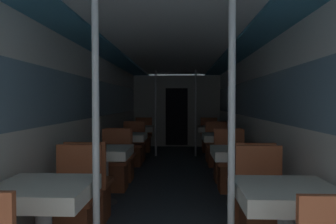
% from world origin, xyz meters
% --- Properties ---
extents(wall_left, '(0.05, 10.44, 2.07)m').
position_xyz_m(wall_left, '(-1.28, 3.82, 1.08)').
color(wall_left, silver).
rests_on(wall_left, ground_plane).
extents(wall_right, '(0.05, 10.44, 2.07)m').
position_xyz_m(wall_right, '(1.28, 3.82, 1.08)').
color(wall_right, silver).
rests_on(wall_right, ground_plane).
extents(ceiling_panel, '(2.56, 10.44, 0.07)m').
position_xyz_m(ceiling_panel, '(0.00, 3.82, 2.11)').
color(ceiling_panel, silver).
rests_on(ceiling_panel, wall_left).
extents(bulkhead_far, '(2.51, 0.09, 2.07)m').
position_xyz_m(bulkhead_far, '(0.00, 8.12, 1.03)').
color(bulkhead_far, '#A8A8A3').
rests_on(bulkhead_far, ground_plane).
extents(dining_table_left_0, '(0.68, 0.68, 0.71)m').
position_xyz_m(dining_table_left_0, '(-0.86, 0.88, 0.60)').
color(dining_table_left_0, '#4C4C51').
rests_on(dining_table_left_0, ground_plane).
extents(chair_left_far_0, '(0.43, 0.43, 0.89)m').
position_xyz_m(chair_left_far_0, '(-0.86, 1.53, 0.28)').
color(chair_left_far_0, brown).
rests_on(chair_left_far_0, ground_plane).
extents(support_pole_left_0, '(0.05, 0.05, 2.07)m').
position_xyz_m(support_pole_left_0, '(-0.48, 0.88, 1.03)').
color(support_pole_left_0, silver).
rests_on(support_pole_left_0, ground_plane).
extents(dining_table_left_1, '(0.68, 0.68, 0.71)m').
position_xyz_m(dining_table_left_1, '(-0.86, 2.72, 0.60)').
color(dining_table_left_1, '#4C4C51').
rests_on(dining_table_left_1, ground_plane).
extents(chair_left_near_1, '(0.43, 0.43, 0.89)m').
position_xyz_m(chair_left_near_1, '(-0.86, 2.07, 0.28)').
color(chair_left_near_1, brown).
rests_on(chair_left_near_1, ground_plane).
extents(chair_left_far_1, '(0.43, 0.43, 0.89)m').
position_xyz_m(chair_left_far_1, '(-0.86, 3.37, 0.28)').
color(chair_left_far_1, brown).
rests_on(chair_left_far_1, ground_plane).
extents(dining_table_left_2, '(0.68, 0.68, 0.71)m').
position_xyz_m(dining_table_left_2, '(-0.86, 4.56, 0.60)').
color(dining_table_left_2, '#4C4C51').
rests_on(dining_table_left_2, ground_plane).
extents(chair_left_near_2, '(0.43, 0.43, 0.89)m').
position_xyz_m(chair_left_near_2, '(-0.86, 3.91, 0.28)').
color(chair_left_near_2, brown).
rests_on(chair_left_near_2, ground_plane).
extents(chair_left_far_2, '(0.43, 0.43, 0.89)m').
position_xyz_m(chair_left_far_2, '(-0.86, 5.21, 0.28)').
color(chair_left_far_2, brown).
rests_on(chair_left_far_2, ground_plane).
extents(dining_table_left_3, '(0.68, 0.68, 0.71)m').
position_xyz_m(dining_table_left_3, '(-0.86, 6.40, 0.60)').
color(dining_table_left_3, '#4C4C51').
rests_on(dining_table_left_3, ground_plane).
extents(chair_left_near_3, '(0.43, 0.43, 0.89)m').
position_xyz_m(chair_left_near_3, '(-0.86, 5.75, 0.28)').
color(chair_left_near_3, brown).
rests_on(chair_left_near_3, ground_plane).
extents(chair_left_far_3, '(0.43, 0.43, 0.89)m').
position_xyz_m(chair_left_far_3, '(-0.86, 7.05, 0.28)').
color(chair_left_far_3, brown).
rests_on(chair_left_far_3, ground_plane).
extents(support_pole_left_3, '(0.05, 0.05, 2.07)m').
position_xyz_m(support_pole_left_3, '(-0.48, 6.40, 1.03)').
color(support_pole_left_3, silver).
rests_on(support_pole_left_3, ground_plane).
extents(dining_table_right_0, '(0.68, 0.68, 0.71)m').
position_xyz_m(dining_table_right_0, '(0.86, 0.88, 0.60)').
color(dining_table_right_0, '#4C4C51').
rests_on(dining_table_right_0, ground_plane).
extents(chair_right_far_0, '(0.43, 0.43, 0.89)m').
position_xyz_m(chair_right_far_0, '(0.86, 1.53, 0.28)').
color(chair_right_far_0, brown).
rests_on(chair_right_far_0, ground_plane).
extents(support_pole_right_0, '(0.05, 0.05, 2.07)m').
position_xyz_m(support_pole_right_0, '(0.48, 0.88, 1.03)').
color(support_pole_right_0, silver).
rests_on(support_pole_right_0, ground_plane).
extents(dining_table_right_1, '(0.68, 0.68, 0.71)m').
position_xyz_m(dining_table_right_1, '(0.86, 2.72, 0.60)').
color(dining_table_right_1, '#4C4C51').
rests_on(dining_table_right_1, ground_plane).
extents(chair_right_near_1, '(0.43, 0.43, 0.89)m').
position_xyz_m(chair_right_near_1, '(0.86, 2.07, 0.28)').
color(chair_right_near_1, brown).
rests_on(chair_right_near_1, ground_plane).
extents(chair_right_far_1, '(0.43, 0.43, 0.89)m').
position_xyz_m(chair_right_far_1, '(0.86, 3.37, 0.28)').
color(chair_right_far_1, brown).
rests_on(chair_right_far_1, ground_plane).
extents(dining_table_right_2, '(0.68, 0.68, 0.71)m').
position_xyz_m(dining_table_right_2, '(0.86, 4.56, 0.60)').
color(dining_table_right_2, '#4C4C51').
rests_on(dining_table_right_2, ground_plane).
extents(chair_right_near_2, '(0.43, 0.43, 0.89)m').
position_xyz_m(chair_right_near_2, '(0.86, 3.91, 0.28)').
color(chair_right_near_2, brown).
rests_on(chair_right_near_2, ground_plane).
extents(chair_right_far_2, '(0.43, 0.43, 0.89)m').
position_xyz_m(chair_right_far_2, '(0.86, 5.21, 0.28)').
color(chair_right_far_2, brown).
rests_on(chair_right_far_2, ground_plane).
extents(dining_table_right_3, '(0.68, 0.68, 0.71)m').
position_xyz_m(dining_table_right_3, '(0.86, 6.40, 0.60)').
color(dining_table_right_3, '#4C4C51').
rests_on(dining_table_right_3, ground_plane).
extents(chair_right_near_3, '(0.43, 0.43, 0.89)m').
position_xyz_m(chair_right_near_3, '(0.86, 5.75, 0.28)').
color(chair_right_near_3, brown).
rests_on(chair_right_near_3, ground_plane).
extents(chair_right_far_3, '(0.43, 0.43, 0.89)m').
position_xyz_m(chair_right_far_3, '(0.86, 7.05, 0.28)').
color(chair_right_far_3, brown).
rests_on(chair_right_far_3, ground_plane).
extents(support_pole_right_3, '(0.05, 0.05, 2.07)m').
position_xyz_m(support_pole_right_3, '(0.48, 6.40, 1.03)').
color(support_pole_right_3, silver).
rests_on(support_pole_right_3, ground_plane).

